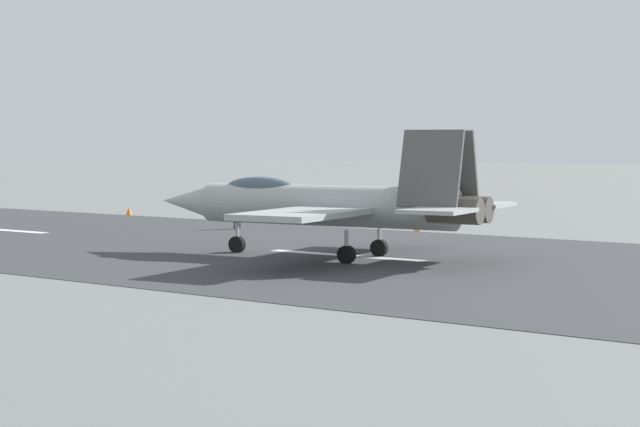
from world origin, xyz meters
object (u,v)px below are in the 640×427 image
object	(u,v)px
fighter_jet	(329,204)
marker_cone_mid	(418,226)
marker_cone_far	(129,211)
crew_person	(237,216)

from	to	relation	value
fighter_jet	marker_cone_mid	world-z (taller)	fighter_jet
marker_cone_mid	marker_cone_far	distance (m)	23.15
crew_person	marker_cone_far	xyz separation A→B (m)	(13.92, -4.95, -0.51)
marker_cone_mid	marker_cone_far	size ratio (longest dim) A/B	1.00
fighter_jet	crew_person	xyz separation A→B (m)	(13.20, -9.56, -1.58)
marker_cone_mid	marker_cone_far	bearing A→B (deg)	0.00
fighter_jet	marker_cone_far	size ratio (longest dim) A/B	30.19
crew_person	marker_cone_mid	bearing A→B (deg)	-151.80
fighter_jet	marker_cone_far	xyz separation A→B (m)	(27.13, -14.51, -2.09)
fighter_jet	crew_person	world-z (taller)	fighter_jet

